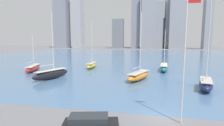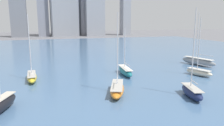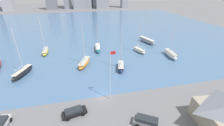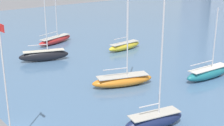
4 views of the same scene
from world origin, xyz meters
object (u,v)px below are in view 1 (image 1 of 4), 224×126
(flag_pole, at_px, (185,56))
(parked_wagon_black, at_px, (90,123))
(sailboat_red, at_px, (33,68))
(sailboat_yellow, at_px, (92,65))
(sailboat_orange, at_px, (139,75))
(sailboat_navy, at_px, (206,84))
(sailboat_teal, at_px, (164,67))
(sailboat_black, at_px, (51,74))

(flag_pole, distance_m, parked_wagon_black, 10.88)
(flag_pole, bearing_deg, sailboat_red, 144.25)
(sailboat_yellow, bearing_deg, sailboat_orange, -45.40)
(flag_pole, height_order, sailboat_navy, sailboat_navy)
(flag_pole, relative_size, sailboat_teal, 1.14)
(sailboat_navy, height_order, sailboat_black, sailboat_navy)
(sailboat_yellow, height_order, parked_wagon_black, sailboat_yellow)
(sailboat_yellow, relative_size, sailboat_orange, 1.00)
(sailboat_red, xyz_separation_m, sailboat_yellow, (14.07, 8.41, 0.07))
(sailboat_navy, bearing_deg, sailboat_orange, 168.88)
(parked_wagon_black, bearing_deg, sailboat_navy, 125.89)
(sailboat_red, distance_m, sailboat_black, 13.22)
(sailboat_orange, height_order, parked_wagon_black, sailboat_orange)
(sailboat_black, bearing_deg, sailboat_yellow, 98.72)
(sailboat_red, bearing_deg, sailboat_black, -56.54)
(sailboat_black, bearing_deg, sailboat_teal, 53.05)
(sailboat_navy, relative_size, parked_wagon_black, 2.78)
(sailboat_black, xyz_separation_m, parked_wagon_black, (15.21, -19.53, -0.26))
(sailboat_red, height_order, sailboat_yellow, sailboat_yellow)
(sailboat_yellow, xyz_separation_m, parked_wagon_black, (11.45, -36.21, -0.05))
(sailboat_teal, height_order, sailboat_yellow, sailboat_yellow)
(sailboat_red, relative_size, parked_wagon_black, 1.93)
(flag_pole, xyz_separation_m, sailboat_navy, (6.36, 13.56, -5.75))
(flag_pole, bearing_deg, sailboat_black, 145.63)
(sailboat_red, distance_m, sailboat_teal, 35.95)
(parked_wagon_black, bearing_deg, sailboat_orange, 158.71)
(sailboat_black, bearing_deg, sailboat_orange, 30.28)
(sailboat_red, distance_m, parked_wagon_black, 37.74)
(sailboat_red, height_order, sailboat_orange, sailboat_orange)
(sailboat_teal, bearing_deg, sailboat_orange, -110.99)
(sailboat_orange, xyz_separation_m, sailboat_black, (-18.60, -2.90, 0.18))
(flag_pole, bearing_deg, sailboat_yellow, 121.24)
(flag_pole, xyz_separation_m, sailboat_orange, (-5.13, 19.13, -5.84))
(sailboat_black, bearing_deg, flag_pole, -12.96)
(sailboat_yellow, relative_size, sailboat_black, 1.00)
(flag_pole, bearing_deg, sailboat_teal, 87.81)
(flag_pole, relative_size, sailboat_yellow, 0.89)
(sailboat_red, bearing_deg, parked_wagon_black, -65.23)
(sailboat_orange, distance_m, sailboat_black, 18.83)
(sailboat_red, height_order, sailboat_black, sailboat_black)
(flag_pole, height_order, sailboat_red, flag_pole)
(sailboat_navy, bearing_deg, sailboat_red, 179.59)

